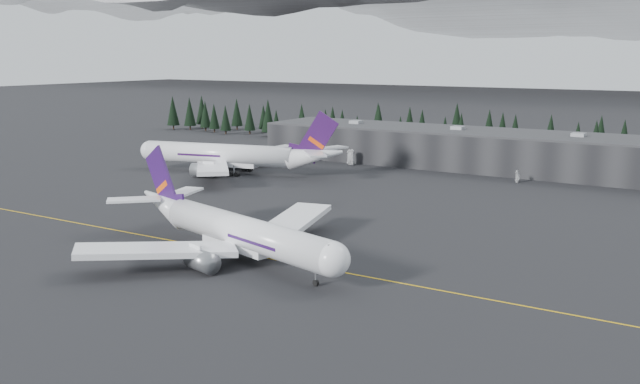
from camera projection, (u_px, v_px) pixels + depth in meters
The scene contains 8 objects.
ground at pixel (265, 254), 137.69m from camera, with size 1400.00×1400.00×0.00m, color black.
taxiline at pixel (259, 257), 136.02m from camera, with size 400.00×0.40×0.02m, color gold.
terminal at pixel (485, 150), 240.41m from camera, with size 160.00×30.00×12.60m.
treeline at pixel (518, 136), 270.95m from camera, with size 360.00×20.00×15.00m, color black.
jet_main at pixel (230, 229), 135.87m from camera, with size 63.10×57.29×18.95m.
jet_parked at pixel (236, 155), 229.48m from camera, with size 70.62×64.47×21.07m.
gse_vehicle_a at pixel (351, 163), 247.78m from camera, with size 2.61×5.67×1.58m, color silver.
gse_vehicle_b at pixel (518, 181), 214.01m from camera, with size 1.55×3.86×1.31m, color silver.
Camera 1 is at (79.63, -106.87, 38.14)m, focal length 40.00 mm.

